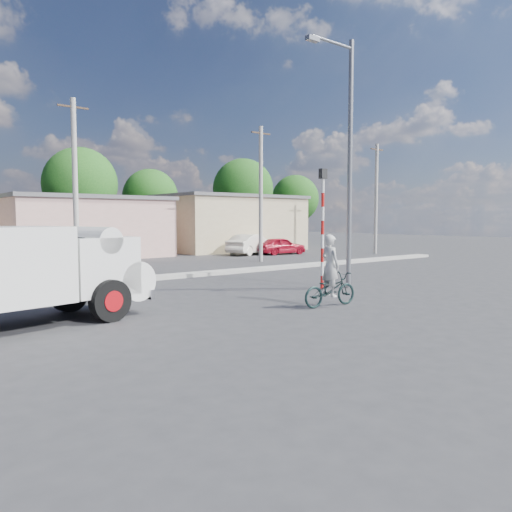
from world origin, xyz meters
TOP-DOWN VIEW (x-y plane):
  - ground_plane at (0.00, 0.00)m, footprint 120.00×120.00m
  - median at (0.00, 8.00)m, footprint 40.00×0.80m
  - truck at (-6.73, 1.64)m, footprint 6.06×3.09m
  - bicycle at (0.79, -1.09)m, footprint 1.95×0.84m
  - cyclist at (0.79, -1.09)m, footprint 0.50×0.70m
  - car_cream at (12.20, 16.95)m, footprint 4.66×2.90m
  - car_red at (13.96, 15.67)m, footprint 3.83×2.01m
  - traffic_pole at (3.20, 1.50)m, footprint 0.28×0.18m
  - streetlight at (4.14, 1.20)m, footprint 2.34×0.22m
  - building_row at (1.10, 22.00)m, footprint 37.80×7.30m
  - tree_row at (7.45, 28.53)m, footprint 51.24×7.43m
  - utility_poles at (3.25, 12.00)m, footprint 35.40×0.24m

SIDE VIEW (x-z plane):
  - ground_plane at x=0.00m, z-range 0.00..0.00m
  - median at x=0.00m, z-range 0.00..0.16m
  - bicycle at x=0.79m, z-range 0.00..1.00m
  - car_red at x=13.96m, z-range 0.00..1.24m
  - car_cream at x=12.20m, z-range 0.00..1.45m
  - cyclist at x=0.79m, z-range 0.00..1.82m
  - truck at x=-6.73m, z-range 0.13..2.52m
  - building_row at x=1.10m, z-range -0.09..4.35m
  - traffic_pole at x=3.20m, z-range 0.41..4.77m
  - utility_poles at x=3.25m, z-range 0.07..8.07m
  - tree_row at x=7.45m, z-range 0.75..9.17m
  - streetlight at x=4.14m, z-range 0.46..9.46m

